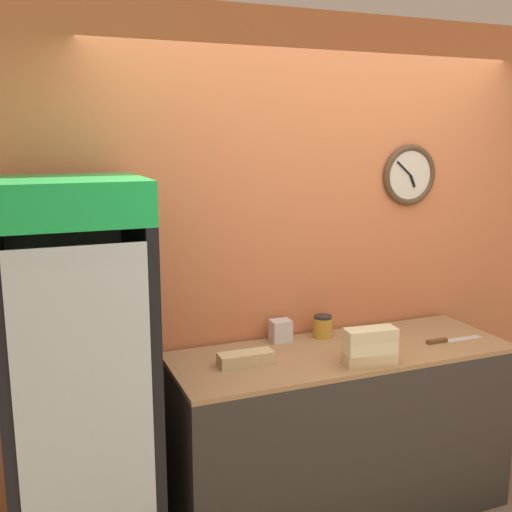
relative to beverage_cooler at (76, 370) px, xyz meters
name	(u,v)px	position (x,y,z in m)	size (l,w,h in m)	color
wall_back	(313,260)	(1.36, 0.35, 0.33)	(5.20, 0.09, 2.70)	#D17547
prep_counter	(340,432)	(1.35, -0.02, -0.55)	(1.83, 0.64, 0.94)	#332D28
beverage_cooler	(76,370)	(0.00, 0.00, 0.00)	(0.62, 0.69, 1.88)	black
sandwich_stack_bottom	(370,359)	(1.37, -0.25, -0.05)	(0.27, 0.14, 0.06)	tan
sandwich_stack_middle	(370,347)	(1.37, -0.25, 0.01)	(0.27, 0.13, 0.06)	beige
sandwich_stack_top	(371,335)	(1.37, -0.25, 0.07)	(0.27, 0.13, 0.06)	beige
sandwich_flat_left	(246,358)	(0.80, -0.03, -0.05)	(0.28, 0.11, 0.06)	tan
chefs_knife	(447,340)	(1.95, -0.12, -0.07)	(0.35, 0.05, 0.02)	silver
condiment_jar	(323,326)	(1.35, 0.20, -0.02)	(0.11, 0.11, 0.12)	gold
napkin_dispenser	(281,331)	(1.10, 0.23, -0.02)	(0.11, 0.09, 0.12)	silver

